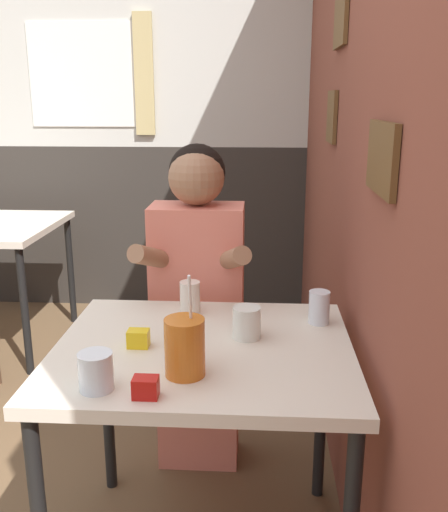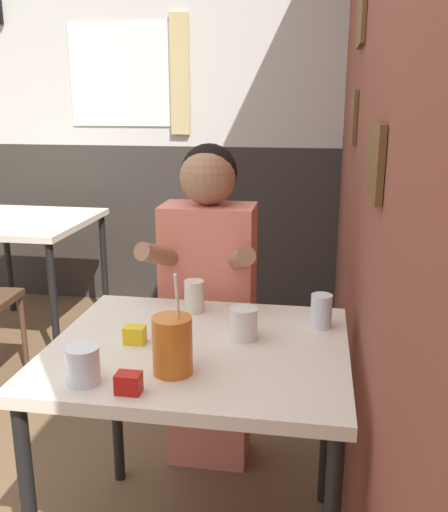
{
  "view_description": "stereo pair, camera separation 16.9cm",
  "coord_description": "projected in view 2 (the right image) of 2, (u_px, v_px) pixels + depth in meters",
  "views": [
    {
      "loc": [
        0.96,
        -1.12,
        1.41
      ],
      "look_at": [
        0.86,
        0.52,
        0.95
      ],
      "focal_mm": 40.0,
      "sensor_mm": 36.0,
      "label": 1
    },
    {
      "loc": [
        1.13,
        -1.1,
        1.41
      ],
      "look_at": [
        0.86,
        0.52,
        0.95
      ],
      "focal_mm": 40.0,
      "sensor_mm": 36.0,
      "label": 2
    }
  ],
  "objects": [
    {
      "name": "condiment_ketchup",
      "position": [
        129.0,
        383.0,
        1.36
      ],
      "size": [
        0.06,
        0.04,
        0.05
      ],
      "color": "#B7140F",
      "rests_on": "main_table"
    },
    {
      "name": "glass_by_brick",
      "position": [
        83.0,
        365.0,
        1.4
      ],
      "size": [
        0.08,
        0.08,
        0.09
      ],
      "color": "silver",
      "rests_on": "main_table"
    },
    {
      "name": "glass_near_pitcher",
      "position": [
        321.0,
        311.0,
        1.74
      ],
      "size": [
        0.07,
        0.07,
        0.1
      ],
      "color": "silver",
      "rests_on": "main_table"
    },
    {
      "name": "glass_far_side",
      "position": [
        194.0,
        296.0,
        1.87
      ],
      "size": [
        0.07,
        0.07,
        0.1
      ],
      "color": "silver",
      "rests_on": "main_table"
    },
    {
      "name": "condiment_mustard",
      "position": [
        135.0,
        335.0,
        1.63
      ],
      "size": [
        0.06,
        0.04,
        0.05
      ],
      "color": "yellow",
      "rests_on": "main_table"
    },
    {
      "name": "brick_wall_right",
      "position": [
        365.0,
        113.0,
        2.28
      ],
      "size": [
        0.08,
        4.63,
        2.7
      ],
      "color": "brown",
      "rests_on": "ground_plane"
    },
    {
      "name": "background_table",
      "position": [
        24.0,
        232.0,
        3.35
      ],
      "size": [
        0.76,
        0.81,
        0.73
      ],
      "color": "beige",
      "rests_on": "ground_plane"
    },
    {
      "name": "back_wall",
      "position": [
        147.0,
        106.0,
        3.76
      ],
      "size": [
        5.53,
        0.09,
        2.7
      ],
      "color": "silver",
      "rests_on": "ground_plane"
    },
    {
      "name": "cocktail_pitcher",
      "position": [
        172.0,
        345.0,
        1.44
      ],
      "size": [
        0.1,
        0.1,
        0.27
      ],
      "color": "#C6661E",
      "rests_on": "main_table"
    },
    {
      "name": "main_table",
      "position": [
        199.0,
        370.0,
        1.65
      ],
      "size": [
        0.85,
        0.73,
        0.73
      ],
      "color": "beige",
      "rests_on": "ground_plane"
    },
    {
      "name": "glass_center",
      "position": [
        244.0,
        323.0,
        1.66
      ],
      "size": [
        0.08,
        0.08,
        0.09
      ],
      "color": "silver",
      "rests_on": "main_table"
    },
    {
      "name": "person_seated",
      "position": [
        209.0,
        303.0,
        2.16
      ],
      "size": [
        0.42,
        0.4,
        1.25
      ],
      "color": "#EA7F6B",
      "rests_on": "ground_plane"
    }
  ]
}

